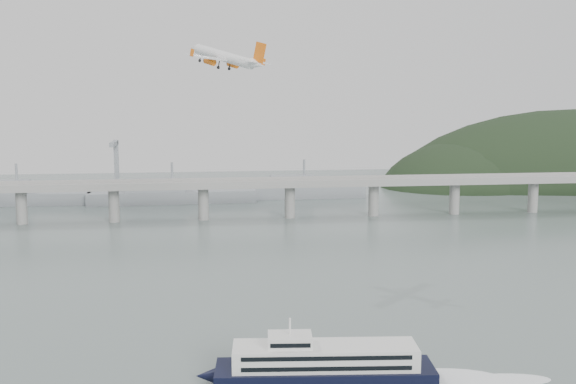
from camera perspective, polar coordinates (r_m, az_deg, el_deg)
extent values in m
plane|color=slate|center=(199.08, 2.10, -12.57)|extent=(900.00, 900.00, 0.00)
cube|color=gray|center=(388.16, -2.77, 0.66)|extent=(800.00, 22.00, 2.20)
cube|color=gray|center=(377.53, -2.64, 0.75)|extent=(800.00, 0.60, 1.80)
cube|color=gray|center=(398.30, -2.90, 1.14)|extent=(800.00, 0.60, 1.80)
cylinder|color=gray|center=(400.79, -21.63, -1.19)|extent=(6.00, 6.00, 21.00)
cylinder|color=gray|center=(391.47, -14.52, -1.08)|extent=(6.00, 6.00, 21.00)
cylinder|color=gray|center=(388.42, -7.18, -0.96)|extent=(6.00, 6.00, 21.00)
cylinder|color=gray|center=(391.77, 0.15, -0.82)|extent=(6.00, 6.00, 21.00)
cylinder|color=gray|center=(401.37, 7.25, -0.67)|extent=(6.00, 6.00, 21.00)
cylinder|color=gray|center=(416.79, 13.91, -0.52)|extent=(6.00, 6.00, 21.00)
cylinder|color=gray|center=(437.42, 20.03, -0.37)|extent=(6.00, 6.00, 21.00)
ellipsoid|color=black|center=(601.92, 22.69, -0.96)|extent=(320.00, 150.00, 156.00)
ellipsoid|color=black|center=(550.38, 14.65, -0.75)|extent=(140.00, 110.00, 96.00)
cube|color=gray|center=(473.60, -21.89, -0.53)|extent=(95.67, 20.15, 8.00)
cube|color=gray|center=(475.02, -23.05, 0.41)|extent=(33.90, 15.02, 8.00)
cylinder|color=gray|center=(471.62, -21.99, 1.40)|extent=(1.60, 1.60, 14.00)
cube|color=gray|center=(453.89, -9.74, -0.41)|extent=(110.55, 21.43, 8.00)
cube|color=gray|center=(453.38, -11.15, 0.57)|extent=(39.01, 16.73, 8.00)
cylinder|color=gray|center=(451.83, -9.79, 1.60)|extent=(1.60, 1.60, 14.00)
cube|color=gray|center=(468.83, 1.37, -0.02)|extent=(85.00, 13.60, 8.00)
cube|color=gray|center=(466.55, 0.34, 0.93)|extent=(29.75, 11.90, 8.00)
cylinder|color=gray|center=(466.83, 1.37, 1.92)|extent=(1.60, 1.60, 14.00)
cube|color=gray|center=(489.78, -14.31, 1.96)|extent=(3.00, 3.00, 40.00)
cube|color=gray|center=(478.36, -14.52, 3.98)|extent=(3.00, 28.00, 3.00)
cube|color=black|center=(172.61, 3.13, -15.15)|extent=(54.91, 18.04, 4.31)
cone|color=black|center=(172.63, -6.90, -15.20)|extent=(5.78, 4.81, 4.31)
cube|color=white|center=(170.76, 3.14, -13.66)|extent=(46.12, 15.07, 5.39)
cube|color=black|center=(165.20, 3.31, -13.90)|extent=(40.81, 4.09, 1.08)
cube|color=black|center=(166.19, 3.31, -14.73)|extent=(40.81, 4.09, 1.08)
cube|color=black|center=(175.31, 2.98, -12.57)|extent=(40.81, 4.09, 1.08)
cube|color=black|center=(176.24, 2.98, -13.36)|extent=(40.81, 4.09, 1.08)
cube|color=white|center=(168.76, 0.16, -12.42)|extent=(11.46, 8.55, 2.80)
cube|color=black|center=(165.19, 0.21, -12.89)|extent=(9.67, 1.06, 1.08)
cylinder|color=white|center=(167.58, 0.16, -11.32)|extent=(0.59, 0.59, 4.31)
ellipsoid|color=white|center=(178.53, 13.18, -15.28)|extent=(32.40, 18.43, 0.22)
ellipsoid|color=white|center=(182.89, 17.91, -14.89)|extent=(23.93, 9.96, 0.22)
cylinder|color=white|center=(261.67, -5.45, 11.36)|extent=(21.88, 26.70, 10.86)
cone|color=white|center=(274.64, -7.93, 12.00)|extent=(6.29, 6.46, 4.88)
cone|color=white|center=(248.84, -2.62, 10.73)|extent=(7.12, 7.24, 5.12)
cube|color=white|center=(260.97, -5.33, 11.08)|extent=(31.39, 28.62, 3.51)
cube|color=white|center=(249.54, -2.76, 10.95)|extent=(12.10, 11.28, 1.73)
cube|color=orange|center=(248.54, -2.42, 11.72)|extent=(4.75, 4.87, 8.05)
cylinder|color=orange|center=(266.42, -4.68, 10.72)|extent=(5.09, 5.52, 3.52)
cylinder|color=black|center=(268.06, -5.01, 10.82)|extent=(2.52, 2.19, 2.54)
cube|color=white|center=(266.33, -4.63, 10.95)|extent=(2.19, 2.38, 1.91)
cylinder|color=orange|center=(258.22, -6.63, 10.92)|extent=(5.09, 5.52, 3.52)
cylinder|color=black|center=(259.92, -6.96, 11.01)|extent=(2.52, 2.19, 2.54)
cube|color=white|center=(258.13, -6.58, 11.15)|extent=(2.19, 2.38, 1.91)
cylinder|color=black|center=(263.09, -4.95, 10.61)|extent=(1.04, 0.91, 2.66)
cylinder|color=black|center=(263.19, -5.00, 10.36)|extent=(1.32, 1.34, 1.47)
cylinder|color=black|center=(259.20, -5.87, 10.70)|extent=(1.04, 0.91, 2.66)
cylinder|color=black|center=(259.30, -5.92, 10.44)|extent=(1.32, 1.34, 1.47)
cylinder|color=black|center=(271.60, -7.44, 11.21)|extent=(1.04, 0.91, 2.66)
cylinder|color=black|center=(271.70, -7.49, 10.97)|extent=(1.32, 1.34, 1.47)
cube|color=orange|center=(272.43, -2.08, 10.95)|extent=(1.77, 1.80, 2.96)
cube|color=orange|center=(246.84, -8.12, 11.61)|extent=(1.77, 1.80, 2.96)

